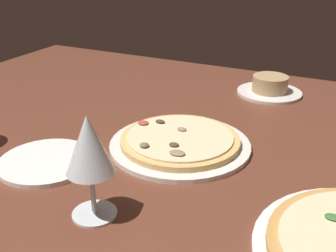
% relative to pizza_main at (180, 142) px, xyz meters
% --- Properties ---
extents(dining_table, '(1.50, 1.10, 0.04)m').
position_rel_pizza_main_xyz_m(dining_table, '(-0.08, 0.05, -0.03)').
color(dining_table, brown).
rests_on(dining_table, ground).
extents(pizza_main, '(0.29, 0.29, 0.03)m').
position_rel_pizza_main_xyz_m(pizza_main, '(0.00, 0.00, 0.00)').
color(pizza_main, silver).
rests_on(pizza_main, dining_table).
extents(ramekin_on_saucer, '(0.18, 0.18, 0.05)m').
position_rel_pizza_main_xyz_m(ramekin_on_saucer, '(0.09, 0.40, 0.01)').
color(ramekin_on_saucer, silver).
rests_on(ramekin_on_saucer, dining_table).
extents(wine_glass_far, '(0.07, 0.07, 0.17)m').
position_rel_pizza_main_xyz_m(wine_glass_far, '(-0.02, -0.27, 0.10)').
color(wine_glass_far, silver).
rests_on(wine_glass_far, dining_table).
extents(side_plate, '(0.18, 0.18, 0.01)m').
position_rel_pizza_main_xyz_m(side_plate, '(-0.20, -0.18, -0.01)').
color(side_plate, white).
rests_on(side_plate, dining_table).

